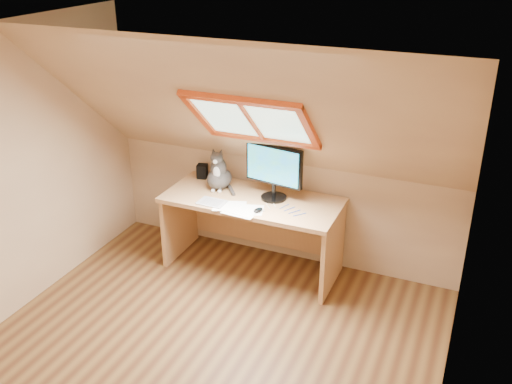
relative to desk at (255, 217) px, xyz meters
The scene contains 10 objects.
ground 1.55m from the desk, 84.09° to the right, with size 3.50×3.50×0.00m, color brown.
room_shell 1.80m from the desk, 84.45° to the right, with size 3.52×3.52×2.41m.
desk is the anchor object (origin of this frame).
monitor 0.56m from the desk, ahead, with size 0.56×0.24×0.52m.
cat 0.54m from the desk, behind, with size 0.27×0.31×0.42m.
desk_speaker 0.74m from the desk, 164.56° to the left, with size 0.10×0.10×0.14m, color black.
graphics_tablet 0.49m from the desk, 133.92° to the right, with size 0.25×0.18×0.01m, color #B2B2B7.
mouse 0.42m from the desk, 62.35° to the right, with size 0.06×0.10×0.03m, color black.
papers 0.40m from the desk, 96.72° to the right, with size 0.35×0.30×0.01m.
cables 0.45m from the desk, 29.54° to the right, with size 0.51×0.26×0.01m.
Camera 1 is at (1.76, -2.99, 3.00)m, focal length 40.00 mm.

